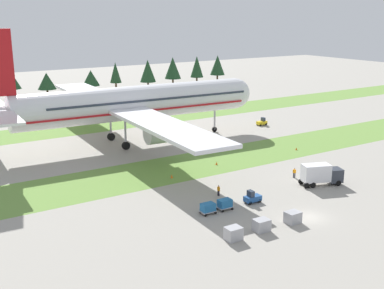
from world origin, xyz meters
TOP-DOWN VIEW (x-y plane):
  - ground_plane at (0.00, 0.00)m, footprint 400.00×400.00m
  - grass_strip_near at (0.00, 29.11)m, footprint 320.00×14.44m
  - grass_strip_far at (0.00, 70.00)m, footprint 320.00×14.44m
  - airliner at (-4.06, 49.63)m, footprint 62.61×77.29m
  - baggage_tug at (-3.36, 8.40)m, footprint 2.62×1.34m
  - cargo_dolly_lead at (-8.39, 8.47)m, footprint 2.22×1.53m
  - cargo_dolly_second at (-11.29, 8.51)m, footprint 2.22×1.53m
  - catering_truck at (11.11, 8.46)m, footprint 7.32×4.56m
  - pushback_tractor at (32.04, 47.90)m, footprint 2.66×1.42m
  - ground_crew_marshaller at (10.11, 13.53)m, footprint 0.42×0.44m
  - ground_crew_loader at (-5.96, 13.44)m, footprint 0.36×0.55m
  - uld_container_0 at (-13.21, 0.03)m, footprint 2.02×1.63m
  - uld_container_1 at (-8.57, 0.13)m, footprint 2.05×1.66m
  - uld_container_2 at (-3.32, -0.14)m, footprint 2.03×1.64m
  - taxiway_marker_0 at (-7.86, 24.63)m, footprint 0.44×0.44m
  - taxiway_marker_1 at (3.05, 26.74)m, footprint 0.44×0.44m
  - taxiway_marker_2 at (22.97, 26.26)m, footprint 0.44×0.44m
  - distant_tree_line at (7.21, 119.48)m, footprint 147.35×9.95m

SIDE VIEW (x-z plane):
  - ground_plane at x=0.00m, z-range 0.00..0.00m
  - grass_strip_near at x=0.00m, z-range 0.00..0.01m
  - grass_strip_far at x=0.00m, z-range 0.00..0.01m
  - taxiway_marker_2 at x=22.97m, z-range 0.00..0.52m
  - taxiway_marker_1 at x=3.05m, z-range 0.00..0.55m
  - taxiway_marker_0 at x=-7.86m, z-range 0.00..0.66m
  - uld_container_2 at x=-3.32m, z-range 0.00..1.57m
  - uld_container_1 at x=-8.57m, z-range 0.00..1.61m
  - baggage_tug at x=-3.36m, z-range -0.17..1.80m
  - pushback_tractor at x=32.04m, z-range -0.17..1.80m
  - uld_container_0 at x=-13.21m, z-range 0.00..1.68m
  - cargo_dolly_lead at x=-8.39m, z-range 0.14..1.69m
  - cargo_dolly_second at x=-11.29m, z-range 0.14..1.69m
  - ground_crew_marshaller at x=10.11m, z-range 0.08..1.82m
  - ground_crew_loader at x=-5.96m, z-range 0.08..1.82m
  - catering_truck at x=11.11m, z-range 0.16..3.74m
  - distant_tree_line at x=7.21m, z-range 0.98..12.19m
  - airliner at x=-4.06m, z-range -3.50..21.26m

